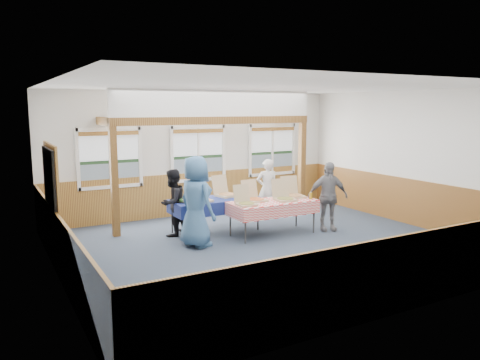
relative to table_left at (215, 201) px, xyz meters
name	(u,v)px	position (x,y,z in m)	size (l,w,h in m)	color
floor	(269,246)	(0.42, -1.59, -0.70)	(8.00, 8.00, 0.00)	#2B3945
ceiling	(270,86)	(0.42, -1.59, 2.50)	(8.00, 8.00, 0.00)	white
wall_back	(198,153)	(0.42, 1.91, 0.90)	(8.00, 8.00, 0.00)	silver
wall_front	(411,198)	(0.42, -5.09, 0.90)	(8.00, 8.00, 0.00)	silver
wall_left	(55,184)	(-3.58, -1.59, 0.90)	(8.00, 8.00, 0.00)	silver
wall_right	(411,158)	(4.42, -1.59, 0.90)	(8.00, 8.00, 0.00)	silver
wainscot_back	(199,193)	(0.42, 1.89, -0.15)	(7.98, 0.05, 1.10)	brown
wainscot_front	(406,273)	(0.42, -5.06, -0.15)	(7.98, 0.05, 1.10)	brown
wainscot_left	(60,249)	(-3.55, -1.59, -0.15)	(0.05, 6.98, 1.10)	brown
wainscot_right	(407,201)	(4.40, -1.59, -0.15)	(0.05, 6.98, 1.10)	brown
cased_opening	(52,208)	(-3.54, -0.69, 0.35)	(0.06, 1.30, 2.10)	#313131
window_left	(110,155)	(-1.88, 1.87, 0.97)	(1.56, 0.10, 1.46)	white
window_mid	(198,151)	(0.42, 1.87, 0.97)	(1.56, 0.10, 1.46)	white
window_right	(272,147)	(2.72, 1.87, 0.97)	(1.56, 0.10, 1.46)	white
post_left	(114,182)	(-2.08, 0.71, 0.50)	(0.15, 0.15, 2.40)	#553113
post_right	(302,168)	(2.92, 0.71, 0.50)	(0.15, 0.15, 2.40)	#553113
cross_beam	(218,120)	(0.42, 0.71, 1.79)	(5.15, 0.18, 0.18)	#553113
table_left	(215,201)	(0.00, 0.00, 0.00)	(2.10, 1.13, 0.76)	#313131
table_right	(273,203)	(0.99, -0.85, 0.00)	(2.01, 1.01, 0.76)	#313131
pizza_box_a	(201,198)	(-0.40, -0.11, 0.12)	(0.42, 0.50, 0.43)	tan
pizza_box_b	(226,193)	(0.34, 0.16, 0.12)	(0.53, 0.60, 0.47)	tan
pizza_box_c	(246,202)	(0.24, -0.95, 0.12)	(0.40, 0.48, 0.41)	tan
pizza_box_d	(255,198)	(0.64, -0.66, 0.12)	(0.45, 0.53, 0.45)	tan
pizza_box_e	(284,197)	(1.25, -0.93, 0.12)	(0.46, 0.55, 0.45)	tan
pizza_box_f	(293,194)	(1.65, -0.71, 0.12)	(0.48, 0.56, 0.46)	tan
veggie_tray	(184,200)	(-0.75, 0.00, 0.08)	(0.38, 0.38, 0.09)	black
drink_glass	(311,196)	(1.84, -1.10, 0.13)	(0.07, 0.07, 0.15)	olive
woman_white	(267,189)	(1.71, 0.52, 0.05)	(0.55, 0.36, 1.52)	silver
woman_black	(173,203)	(-0.97, 0.15, 0.03)	(0.71, 0.56, 1.47)	black
man_blue	(196,202)	(-0.84, -0.84, 0.22)	(0.90, 0.59, 1.85)	#396390
person_grey	(328,196)	(2.29, -1.15, 0.09)	(0.93, 0.39, 1.58)	slate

